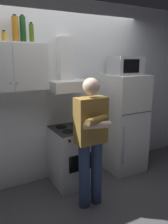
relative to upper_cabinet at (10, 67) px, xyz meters
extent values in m
plane|color=#4C4C51|center=(0.85, -0.37, -1.75)|extent=(7.00, 7.00, 0.00)
cube|color=white|center=(0.85, 0.23, -0.40)|extent=(4.80, 0.10, 2.70)
cube|color=white|center=(0.00, 0.01, 0.00)|extent=(0.90, 0.34, 0.60)
cube|color=white|center=(0.22, -0.17, 0.00)|extent=(0.43, 0.01, 0.58)
sphere|color=#B2B2B7|center=(-0.04, -0.18, -0.18)|extent=(0.02, 0.02, 0.02)
sphere|color=#B2B2B7|center=(0.04, -0.18, -0.18)|extent=(0.02, 0.02, 0.02)
cube|color=white|center=(0.80, -0.12, -1.32)|extent=(0.60, 0.60, 0.85)
cube|color=black|center=(0.80, -0.12, -0.89)|extent=(0.59, 0.59, 0.01)
cube|color=black|center=(0.80, -0.43, -1.30)|extent=(0.42, 0.01, 0.24)
cylinder|color=black|center=(0.67, -0.24, -0.88)|extent=(0.16, 0.16, 0.01)
cylinder|color=black|center=(0.93, -0.24, -0.88)|extent=(0.16, 0.16, 0.01)
cylinder|color=black|center=(0.67, 0.00, -0.88)|extent=(0.16, 0.16, 0.01)
cylinder|color=black|center=(0.93, 0.00, -0.88)|extent=(0.16, 0.16, 0.01)
cylinder|color=black|center=(0.60, -0.44, -0.95)|extent=(0.04, 0.02, 0.04)
cylinder|color=black|center=(0.73, -0.44, -0.95)|extent=(0.04, 0.02, 0.04)
cylinder|color=black|center=(0.87, -0.44, -0.95)|extent=(0.04, 0.02, 0.04)
cylinder|color=black|center=(1.00, -0.44, -0.95)|extent=(0.04, 0.02, 0.04)
cube|color=white|center=(0.80, -0.04, -0.27)|extent=(0.60, 0.44, 0.15)
cube|color=white|center=(0.80, 0.10, 0.10)|extent=(0.20, 0.16, 0.60)
cube|color=white|center=(1.75, -0.12, -0.95)|extent=(0.60, 0.60, 1.60)
cube|color=#4C4C4C|center=(1.75, -0.43, -0.71)|extent=(0.59, 0.01, 0.01)
cylinder|color=silver|center=(1.50, -0.44, -1.19)|extent=(0.02, 0.02, 0.60)
cube|color=#B7BABF|center=(1.75, -0.10, -0.01)|extent=(0.48, 0.36, 0.28)
cube|color=black|center=(1.71, -0.29, -0.01)|extent=(0.30, 0.01, 0.20)
cylinder|color=navy|center=(0.66, -0.72, -1.32)|extent=(0.14, 0.14, 0.85)
cylinder|color=navy|center=(0.84, -0.72, -1.32)|extent=(0.14, 0.14, 0.85)
cube|color=olive|center=(0.75, -0.72, -0.62)|extent=(0.38, 0.20, 0.56)
cylinder|color=olive|center=(0.75, -0.86, -0.58)|extent=(0.33, 0.17, 0.08)
cylinder|color=beige|center=(0.75, -0.86, -0.64)|extent=(0.33, 0.17, 0.08)
sphere|color=beige|center=(0.75, -0.72, -0.21)|extent=(0.20, 0.20, 0.20)
cylinder|color=#B7BABF|center=(0.93, -0.24, -0.82)|extent=(0.17, 0.17, 0.11)
cylinder|color=black|center=(0.82, -0.24, -0.79)|extent=(0.05, 0.01, 0.01)
cylinder|color=black|center=(1.04, -0.24, -0.79)|extent=(0.05, 0.01, 0.01)
cylinder|color=#4C6B19|center=(0.29, -0.01, 0.41)|extent=(0.06, 0.06, 0.23)
cylinder|color=black|center=(0.29, -0.01, 0.54)|extent=(0.03, 0.03, 0.02)
cylinder|color=#19471E|center=(0.20, 0.04, 0.46)|extent=(0.07, 0.07, 0.31)
cylinder|color=black|center=(0.20, 0.04, 0.62)|extent=(0.04, 0.04, 0.02)
cylinder|color=gold|center=(-0.04, 0.03, 0.36)|extent=(0.06, 0.06, 0.12)
cylinder|color=black|center=(-0.04, 0.03, 0.43)|extent=(0.03, 0.03, 0.02)
cylinder|color=#B7721E|center=(0.10, 0.03, 0.45)|extent=(0.08, 0.08, 0.31)
cylinder|color=black|center=(0.10, 0.03, 0.62)|extent=(0.05, 0.05, 0.02)
camera|label=1|loc=(-0.60, -2.99, 0.12)|focal=36.68mm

